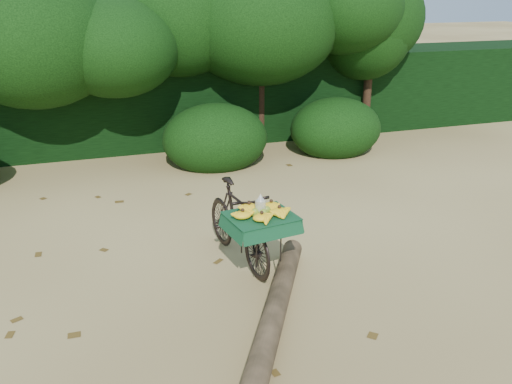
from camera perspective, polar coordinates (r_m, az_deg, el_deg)
name	(u,v)px	position (r m, az deg, el deg)	size (l,w,h in m)	color
ground	(182,288)	(6.24, -7.80, -10.01)	(80.00, 80.00, 0.00)	tan
vendor_bicycle	(239,223)	(6.52, -1.81, -3.31)	(0.84, 1.80, 1.01)	black
fallen_log	(272,321)	(5.44, 1.72, -13.41)	(0.23, 0.23, 3.21)	brown
hedge_backdrop	(122,103)	(11.85, -13.94, 9.12)	(26.00, 1.80, 1.80)	black
tree_row	(85,54)	(10.87, -17.55, 13.65)	(14.50, 2.00, 4.00)	black
bush_clumps	(162,146)	(10.08, -9.84, 4.79)	(8.80, 1.70, 0.90)	black
leaf_litter	(172,262)	(6.80, -8.86, -7.27)	(7.00, 7.30, 0.01)	#523C15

